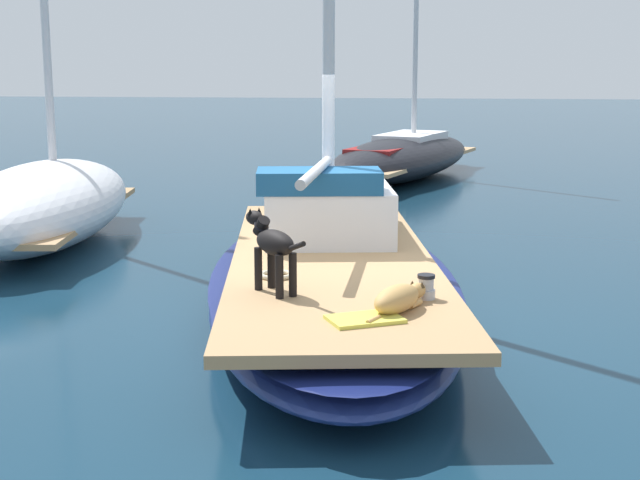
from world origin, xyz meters
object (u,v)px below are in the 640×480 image
Objects in this scene: dog_tan at (399,298)px; deck_winch at (426,287)px; moored_boat_port_side at (44,202)px; dog_black at (272,245)px; moored_boat_far_astern at (403,156)px; coiled_rope at (276,275)px; deck_towel at (365,319)px; sailboat_main at (332,285)px.

dog_tan is 4.28× the size of deck_winch.
moored_boat_port_side is at bearing 137.98° from deck_winch.
moored_boat_far_astern is at bearing 87.03° from dog_black.
coiled_rope is at bearing -93.39° from moored_boat_far_astern.
dog_tan is at bearing -45.46° from moored_boat_port_side.
dog_tan is at bearing -116.54° from deck_winch.
dog_tan is 0.48m from deck_winch.
moored_boat_far_astern is at bearing 90.71° from deck_towel.
moored_boat_far_astern is at bearing 91.77° from dog_tan.
moored_boat_far_astern is at bearing 88.28° from sailboat_main.
deck_winch is 0.65× the size of coiled_rope.
dog_black is 1.37× the size of deck_towel.
deck_towel is at bearing -43.17° from dog_black.
deck_winch reaches higher than deck_towel.
moored_boat_port_side reaches higher than coiled_rope.
deck_winch is at bearing -3.01° from dog_black.
moored_boat_port_side reaches higher than sailboat_main.
dog_tan is 0.41m from deck_towel.
moored_boat_port_side is at bearing 143.94° from sailboat_main.
dog_tan reaches higher than deck_winch.
sailboat_main is 2.51m from deck_towel.
deck_towel is at bearing -121.93° from deck_winch.
dog_tan is 0.12× the size of moored_boat_far_astern.
sailboat_main is at bearing 69.30° from coiled_rope.
dog_black is 2.38× the size of coiled_rope.
moored_boat_port_side is at bearing 130.63° from dog_black.
dog_black is 6.57m from moored_boat_port_side.
dog_tan is at bearing -23.98° from dog_black.
dog_tan is at bearing -41.57° from coiled_rope.
coiled_rope is 1.65m from deck_towel.
deck_towel is 7.73m from moored_boat_port_side.
dog_black is 0.10× the size of moored_boat_far_astern.
dog_black reaches higher than sailboat_main.
moored_boat_far_astern reaches higher than coiled_rope.
sailboat_main is 0.99× the size of moored_boat_far_astern.
deck_towel is at bearing -48.42° from moored_boat_port_side.
dog_tan reaches higher than sailboat_main.
deck_towel is (0.93, -1.36, -0.01)m from coiled_rope.
coiled_rope is (-1.18, 1.05, -0.08)m from dog_tan.
deck_towel is (0.53, -2.43, 0.34)m from sailboat_main.
deck_towel is at bearing -89.29° from moored_boat_far_astern.
sailboat_main is at bearing 102.23° from deck_towel.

